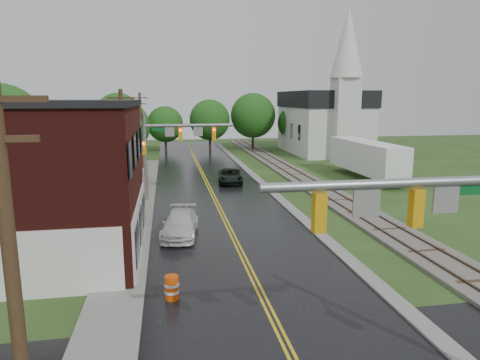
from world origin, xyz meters
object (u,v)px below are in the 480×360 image
object	(u,v)px
church	(326,115)
suv_dark	(230,176)
construction_barrel	(172,288)
utility_pole_a	(14,295)
traffic_signal_near	(440,226)
semi_trailer	(367,157)
tree_left_b	(2,129)
tree_left_c	(72,135)
traffic_signal_far	(171,141)
utility_pole_c	(141,129)
pickup_white	(180,224)
utility_pole_b	(124,152)
tree_left_e	(125,128)

from	to	relation	value
church	suv_dark	world-z (taller)	church
construction_barrel	utility_pole_a	bearing A→B (deg)	-108.43
traffic_signal_near	semi_trailer	xyz separation A→B (m)	(13.23, 31.20, -2.63)
construction_barrel	tree_left_b	bearing A→B (deg)	121.38
tree_left_c	church	bearing A→B (deg)	22.24
traffic_signal_far	traffic_signal_near	bearing A→B (deg)	-74.48
tree_left_b	suv_dark	size ratio (longest dim) A/B	1.92
suv_dark	semi_trailer	distance (m)	14.48
utility_pole_c	construction_barrel	bearing A→B (deg)	-85.16
traffic_signal_far	suv_dark	xyz separation A→B (m)	(5.79, 6.46, -4.27)
church	suv_dark	distance (m)	27.39
church	traffic_signal_far	size ratio (longest dim) A/B	2.72
church	pickup_white	size ratio (longest dim) A/B	3.96
traffic_signal_near	tree_left_b	size ratio (longest dim) A/B	0.76
utility_pole_b	construction_barrel	bearing A→B (deg)	-77.21
traffic_signal_near	semi_trailer	size ratio (longest dim) A/B	0.58
church	construction_barrel	xyz separation A→B (m)	(-23.83, -44.82, -5.31)
church	tree_left_c	size ratio (longest dim) A/B	2.61
utility_pole_a	construction_barrel	xyz separation A→B (m)	(2.97, 8.91, -4.20)
traffic_signal_near	semi_trailer	distance (m)	34.00
tree_left_c	pickup_white	bearing A→B (deg)	-64.56
tree_left_b	construction_barrel	size ratio (longest dim) A/B	9.23
traffic_signal_near	tree_left_e	xyz separation A→B (m)	(-12.32, 43.90, -0.16)
pickup_white	semi_trailer	distance (m)	25.40
traffic_signal_far	tree_left_e	bearing A→B (deg)	105.89
church	pickup_white	world-z (taller)	church
pickup_white	tree_left_c	bearing A→B (deg)	122.98
semi_trailer	utility_pole_a	bearing A→B (deg)	-125.29
construction_barrel	semi_trailer	bearing A→B (deg)	49.79
church	tree_left_c	xyz separation A→B (m)	(-33.85, -13.84, -1.32)
utility_pole_c	semi_trailer	distance (m)	25.97
utility_pole_c	suv_dark	distance (m)	14.51
tree_left_b	pickup_white	xyz separation A→B (m)	(14.65, -14.39, -4.98)
utility_pole_a	utility_pole_b	world-z (taller)	same
church	utility_pole_b	bearing A→B (deg)	-130.18
utility_pole_a	utility_pole_b	distance (m)	22.00
pickup_white	semi_trailer	xyz separation A→B (m)	(19.90, 15.69, 1.60)
traffic_signal_far	tree_left_e	distance (m)	19.65
suv_dark	tree_left_b	bearing A→B (deg)	-169.33
utility_pole_c	suv_dark	bearing A→B (deg)	-49.14
traffic_signal_near	utility_pole_a	bearing A→B (deg)	-168.98
utility_pole_c	tree_left_c	distance (m)	8.16
utility_pole_a	construction_barrel	world-z (taller)	utility_pole_a
utility_pole_a	pickup_white	xyz separation A→B (m)	(3.60, 17.51, -3.99)
traffic_signal_near	traffic_signal_far	size ratio (longest dim) A/B	1.00
traffic_signal_far	tree_left_b	bearing A→B (deg)	161.19
semi_trailer	construction_barrel	bearing A→B (deg)	-130.21
church	utility_pole_c	xyz separation A→B (m)	(-26.80, -9.74, -1.11)
traffic_signal_near	tree_left_e	bearing A→B (deg)	105.68
traffic_signal_far	utility_pole_a	xyz separation A→B (m)	(-3.33, -27.00, -0.25)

